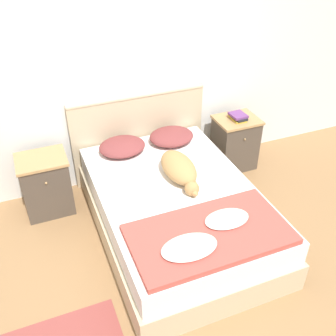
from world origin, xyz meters
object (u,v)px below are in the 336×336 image
pillow_left (122,146)px  pillow_right (171,136)px  nightstand_right (235,143)px  nightstand_left (46,184)px  book_stack (238,117)px  bed (176,211)px  dog (179,168)px

pillow_left → pillow_right: bearing=0.0°
nightstand_right → pillow_left: 1.37m
nightstand_left → pillow_right: 1.37m
nightstand_right → book_stack: (-0.00, -0.01, 0.35)m
pillow_right → bed: bearing=-109.2°
bed → nightstand_left: (-1.08, 0.79, 0.06)m
pillow_left → nightstand_left: bearing=179.4°
nightstand_right → dog: bearing=-147.4°
nightstand_right → pillow_left: bearing=-179.6°
pillow_right → book_stack: bearing=-0.1°
pillow_left → pillow_right: 0.54m
book_stack → bed: bearing=-143.9°
pillow_right → nightstand_left: bearing=179.6°
nightstand_right → bed: bearing=-143.7°
pillow_right → dog: size_ratio=0.64×
pillow_left → dog: dog is taller
pillow_right → book_stack: book_stack is taller
nightstand_left → nightstand_right: same height
nightstand_left → pillow_right: bearing=-0.4°
book_stack → nightstand_right: bearing=72.7°
nightstand_right → dog: size_ratio=0.85×
bed → pillow_right: bearing=70.8°
bed → book_stack: (1.07, 0.78, 0.41)m
pillow_right → book_stack: (0.80, -0.00, 0.08)m
nightstand_left → dog: 1.36m
nightstand_left → pillow_left: bearing=-0.6°
pillow_right → nightstand_right: bearing=0.6°
pillow_left → dog: 0.72m
bed → book_stack: bearing=36.1°
nightstand_right → dog: (-0.98, -0.62, 0.29)m
bed → pillow_left: (-0.27, 0.78, 0.33)m
nightstand_left → dog: dog is taller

